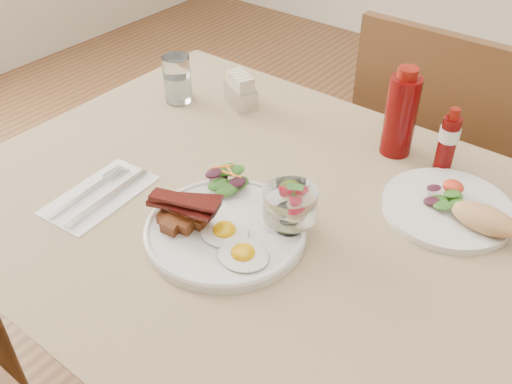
# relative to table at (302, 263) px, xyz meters

# --- Properties ---
(table) EXTENTS (1.33, 0.88, 0.75)m
(table) POSITION_rel_table_xyz_m (0.00, 0.00, 0.00)
(table) COLOR brown
(table) RESTS_ON ground
(chair_far) EXTENTS (0.42, 0.42, 0.93)m
(chair_far) POSITION_rel_table_xyz_m (0.00, 0.66, -0.14)
(chair_far) COLOR brown
(chair_far) RESTS_ON ground
(main_plate) EXTENTS (0.28, 0.28, 0.02)m
(main_plate) POSITION_rel_table_xyz_m (-0.10, -0.10, 0.10)
(main_plate) COLOR silver
(main_plate) RESTS_ON table
(fried_eggs) EXTENTS (0.16, 0.12, 0.02)m
(fried_eggs) POSITION_rel_table_xyz_m (-0.06, -0.13, 0.11)
(fried_eggs) COLOR silver
(fried_eggs) RESTS_ON main_plate
(bacon_potato_pile) EXTENTS (0.14, 0.09, 0.06)m
(bacon_potato_pile) POSITION_rel_table_xyz_m (-0.16, -0.14, 0.13)
(bacon_potato_pile) COLOR brown
(bacon_potato_pile) RESTS_ON main_plate
(side_salad) EXTENTS (0.09, 0.08, 0.04)m
(side_salad) POSITION_rel_table_xyz_m (-0.17, -0.01, 0.12)
(side_salad) COLOR #255115
(side_salad) RESTS_ON main_plate
(fruit_cup) EXTENTS (0.09, 0.09, 0.09)m
(fruit_cup) POSITION_rel_table_xyz_m (-0.01, -0.03, 0.16)
(fruit_cup) COLOR white
(fruit_cup) RESTS_ON main_plate
(second_plate) EXTENTS (0.25, 0.23, 0.06)m
(second_plate) POSITION_rel_table_xyz_m (0.20, 0.19, 0.10)
(second_plate) COLOR silver
(second_plate) RESTS_ON table
(ketchup_bottle) EXTENTS (0.07, 0.07, 0.19)m
(ketchup_bottle) POSITION_rel_table_xyz_m (0.01, 0.32, 0.18)
(ketchup_bottle) COLOR #530404
(ketchup_bottle) RESTS_ON table
(hot_sauce_bottle) EXTENTS (0.04, 0.04, 0.14)m
(hot_sauce_bottle) POSITION_rel_table_xyz_m (0.12, 0.31, 0.16)
(hot_sauce_bottle) COLOR #530404
(hot_sauce_bottle) RESTS_ON table
(sugar_caddy) EXTENTS (0.10, 0.08, 0.08)m
(sugar_caddy) POSITION_rel_table_xyz_m (-0.36, 0.27, 0.12)
(sugar_caddy) COLOR silver
(sugar_caddy) RESTS_ON table
(water_glass) EXTENTS (0.06, 0.06, 0.11)m
(water_glass) POSITION_rel_table_xyz_m (-0.50, 0.20, 0.14)
(water_glass) COLOR white
(water_glass) RESTS_ON table
(napkin_cutlery) EXTENTS (0.13, 0.22, 0.01)m
(napkin_cutlery) POSITION_rel_table_xyz_m (-0.35, -0.16, 0.09)
(napkin_cutlery) COLOR white
(napkin_cutlery) RESTS_ON table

